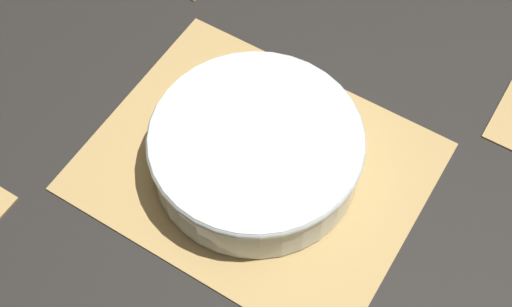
# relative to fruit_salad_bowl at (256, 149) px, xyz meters

# --- Properties ---
(ground_plane) EXTENTS (6.00, 6.00, 0.00)m
(ground_plane) POSITION_rel_fruit_salad_bowl_xyz_m (-0.00, -0.00, -0.05)
(ground_plane) COLOR black
(bamboo_mat_center) EXTENTS (0.44, 0.35, 0.01)m
(bamboo_mat_center) POSITION_rel_fruit_salad_bowl_xyz_m (-0.00, -0.00, -0.04)
(bamboo_mat_center) COLOR tan
(bamboo_mat_center) RESTS_ON ground_plane
(fruit_salad_bowl) EXTENTS (0.28, 0.28, 0.07)m
(fruit_salad_bowl) POSITION_rel_fruit_salad_bowl_xyz_m (0.00, 0.00, 0.00)
(fruit_salad_bowl) COLOR silver
(fruit_salad_bowl) RESTS_ON bamboo_mat_center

